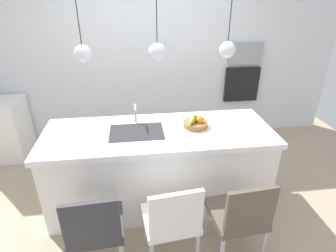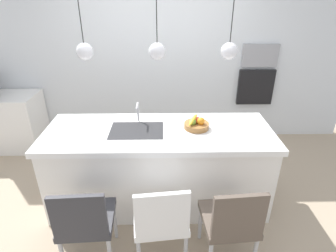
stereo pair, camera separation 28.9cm
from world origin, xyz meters
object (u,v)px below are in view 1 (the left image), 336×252
at_px(fruit_bowl, 196,123).
at_px(oven, 241,84).
at_px(chair_near, 95,227).
at_px(chair_far, 240,215).
at_px(chair_middle, 172,220).
at_px(microwave, 245,53).

bearing_deg(fruit_bowl, oven, 54.24).
xyz_separation_m(chair_near, chair_far, (1.24, -0.00, -0.02)).
distance_m(fruit_bowl, chair_middle, 1.07).
distance_m(microwave, oven, 0.50).
bearing_deg(chair_far, fruit_bowl, 103.81).
distance_m(microwave, chair_near, 3.34).
height_order(microwave, chair_middle, microwave).
relative_size(microwave, chair_near, 0.60).
distance_m(chair_near, chair_middle, 0.64).
xyz_separation_m(oven, chair_near, (-2.13, -2.43, -0.36)).
relative_size(fruit_bowl, chair_far, 0.30).
bearing_deg(oven, chair_middle, -121.52).
height_order(microwave, oven, microwave).
xyz_separation_m(chair_near, chair_middle, (0.64, 0.00, -0.00)).
relative_size(oven, chair_middle, 0.63).
distance_m(oven, chair_middle, 2.87).
height_order(oven, chair_near, oven).
relative_size(fruit_bowl, microwave, 0.49).
xyz_separation_m(oven, chair_far, (-0.89, -2.43, -0.37)).
xyz_separation_m(fruit_bowl, chair_near, (-1.02, -0.89, -0.46)).
bearing_deg(chair_far, chair_near, 179.87).
bearing_deg(chair_near, chair_far, -0.13).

